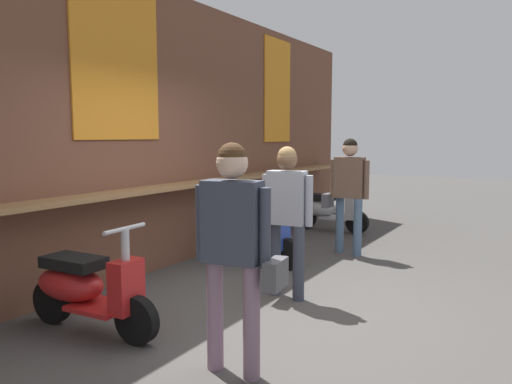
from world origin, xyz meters
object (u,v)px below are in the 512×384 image
(scooter_silver, at_px, (327,209))
(shopper_passing, at_px, (285,208))
(shopper_browsing, at_px, (348,184))
(scooter_blue, at_px, (249,234))
(scooter_red, at_px, (84,288))
(shopper_with_handbag, at_px, (235,236))

(scooter_silver, relative_size, shopper_passing, 0.88)
(scooter_silver, height_order, shopper_browsing, shopper_browsing)
(scooter_blue, relative_size, shopper_passing, 0.88)
(scooter_blue, xyz_separation_m, shopper_passing, (-1.01, -1.07, 0.57))
(scooter_red, bearing_deg, scooter_blue, 87.33)
(shopper_with_handbag, relative_size, shopper_passing, 1.04)
(shopper_with_handbag, height_order, shopper_browsing, shopper_browsing)
(shopper_browsing, bearing_deg, scooter_silver, -149.97)
(shopper_passing, bearing_deg, scooter_silver, -171.75)
(shopper_with_handbag, xyz_separation_m, shopper_passing, (1.70, 0.48, -0.05))
(scooter_silver, distance_m, shopper_with_handbag, 5.63)
(shopper_with_handbag, xyz_separation_m, shopper_browsing, (3.87, 0.60, 0.01))
(scooter_silver, bearing_deg, scooter_red, -87.77)
(scooter_blue, height_order, shopper_browsing, shopper_browsing)
(scooter_blue, xyz_separation_m, shopper_browsing, (1.16, -0.95, 0.62))
(shopper_with_handbag, bearing_deg, shopper_passing, 7.18)
(scooter_red, height_order, shopper_with_handbag, shopper_with_handbag)
(scooter_blue, distance_m, shopper_passing, 1.58)
(scooter_silver, relative_size, shopper_browsing, 0.85)
(scooter_red, relative_size, scooter_silver, 1.00)
(scooter_silver, xyz_separation_m, shopper_browsing, (-1.50, -0.95, 0.62))
(scooter_blue, bearing_deg, shopper_passing, -40.43)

